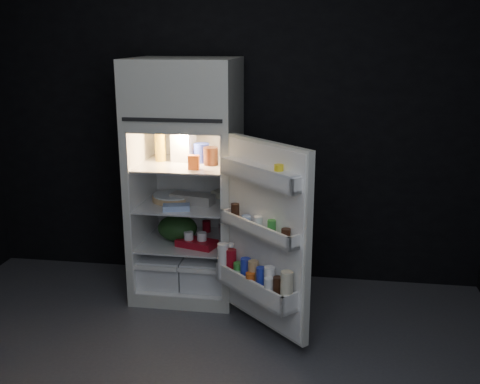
% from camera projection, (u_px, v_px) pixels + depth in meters
% --- Properties ---
extents(wall_back, '(4.00, 0.00, 2.70)m').
position_uv_depth(wall_back, '(229.00, 112.00, 4.40)').
color(wall_back, black).
rests_on(wall_back, ground).
extents(refrigerator, '(0.76, 0.71, 1.78)m').
position_uv_depth(refrigerator, '(187.00, 171.00, 4.18)').
color(refrigerator, silver).
rests_on(refrigerator, ground).
extents(fridge_door, '(0.65, 0.64, 1.22)m').
position_uv_depth(fridge_door, '(263.00, 241.00, 3.55)').
color(fridge_door, silver).
rests_on(fridge_door, ground).
extents(milk_jug, '(0.17, 0.17, 0.24)m').
position_uv_depth(milk_jug, '(184.00, 145.00, 4.17)').
color(milk_jug, white).
rests_on(milk_jug, refrigerator).
extents(mayo_jar, '(0.15, 0.15, 0.14)m').
position_uv_depth(mayo_jar, '(202.00, 153.00, 4.14)').
color(mayo_jar, '#2031AE').
rests_on(mayo_jar, refrigerator).
extents(jam_jar, '(0.14, 0.14, 0.13)m').
position_uv_depth(jam_jar, '(211.00, 156.00, 4.05)').
color(jam_jar, black).
rests_on(jam_jar, refrigerator).
extents(amber_bottle, '(0.08, 0.08, 0.22)m').
position_uv_depth(amber_bottle, '(160.00, 146.00, 4.17)').
color(amber_bottle, gold).
rests_on(amber_bottle, refrigerator).
extents(small_carton, '(0.08, 0.06, 0.10)m').
position_uv_depth(small_carton, '(194.00, 162.00, 3.92)').
color(small_carton, '#CA5217').
rests_on(small_carton, refrigerator).
extents(egg_carton, '(0.34, 0.19, 0.07)m').
position_uv_depth(egg_carton, '(192.00, 199.00, 4.17)').
color(egg_carton, gray).
rests_on(egg_carton, refrigerator).
extents(pie, '(0.41, 0.41, 0.04)m').
position_uv_depth(pie, '(174.00, 198.00, 4.24)').
color(pie, tan).
rests_on(pie, refrigerator).
extents(flat_package, '(0.21, 0.14, 0.04)m').
position_uv_depth(flat_package, '(176.00, 207.00, 4.01)').
color(flat_package, '#8FABDE').
rests_on(flat_package, refrigerator).
extents(wrapped_pkg, '(0.15, 0.14, 0.05)m').
position_uv_depth(wrapped_pkg, '(220.00, 194.00, 4.33)').
color(wrapped_pkg, beige).
rests_on(wrapped_pkg, refrigerator).
extents(produce_bag, '(0.37, 0.35, 0.20)m').
position_uv_depth(produce_bag, '(177.00, 228.00, 4.25)').
color(produce_bag, '#193815').
rests_on(produce_bag, refrigerator).
extents(yogurt_tray, '(0.32, 0.23, 0.05)m').
position_uv_depth(yogurt_tray, '(197.00, 243.00, 4.14)').
color(yogurt_tray, maroon).
rests_on(yogurt_tray, refrigerator).
extents(small_can_red, '(0.08, 0.08, 0.09)m').
position_uv_depth(small_can_red, '(207.00, 226.00, 4.45)').
color(small_can_red, maroon).
rests_on(small_can_red, refrigerator).
extents(small_can_silver, '(0.09, 0.09, 0.09)m').
position_uv_depth(small_can_silver, '(223.00, 229.00, 4.38)').
color(small_can_silver, white).
rests_on(small_can_silver, refrigerator).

